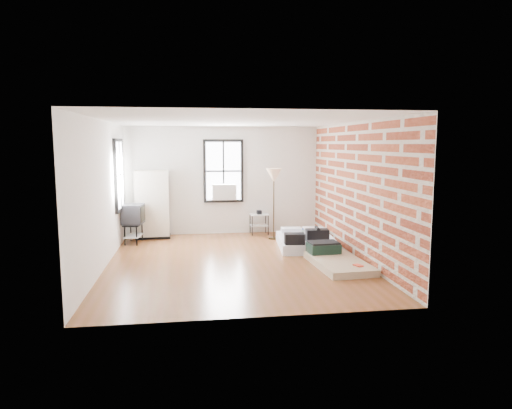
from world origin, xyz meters
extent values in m
plane|color=brown|center=(0.00, 0.00, 0.00)|extent=(6.00, 6.00, 0.00)
cube|color=silver|center=(0.00, 3.00, 1.40)|extent=(5.00, 0.01, 2.80)
cube|color=silver|center=(0.00, -3.00, 1.40)|extent=(5.00, 0.01, 2.80)
cube|color=silver|center=(-2.50, 0.00, 1.40)|extent=(0.01, 6.00, 2.80)
cube|color=brown|center=(2.50, 0.00, 1.40)|extent=(0.02, 6.00, 2.80)
cube|color=white|center=(0.00, 0.00, 2.80)|extent=(5.00, 6.00, 0.01)
cube|color=white|center=(0.00, 2.95, 1.65)|extent=(0.90, 0.02, 1.50)
cube|color=black|center=(-0.48, 2.97, 1.65)|extent=(0.07, 0.08, 1.64)
cube|color=black|center=(0.48, 2.97, 1.65)|extent=(0.07, 0.08, 1.64)
cube|color=black|center=(0.00, 2.97, 2.44)|extent=(0.90, 0.08, 0.07)
cube|color=black|center=(0.00, 2.97, 0.86)|extent=(0.90, 0.08, 0.07)
cube|color=black|center=(0.00, 2.94, 1.65)|extent=(0.04, 0.02, 1.50)
cube|color=black|center=(0.00, 2.94, 1.65)|extent=(0.90, 0.02, 0.04)
cube|color=silver|center=(0.00, 2.83, 1.12)|extent=(0.62, 0.30, 0.40)
cube|color=white|center=(-2.45, 1.80, 1.65)|extent=(0.02, 0.90, 1.50)
cube|color=black|center=(-2.47, 1.32, 1.65)|extent=(0.08, 0.07, 1.64)
cube|color=black|center=(-2.47, 2.29, 1.65)|extent=(0.08, 0.07, 1.64)
cube|color=black|center=(-2.47, 1.80, 2.44)|extent=(0.08, 0.90, 0.07)
cube|color=black|center=(-2.47, 1.80, 0.86)|extent=(0.08, 0.90, 0.07)
cube|color=black|center=(-2.44, 1.80, 1.65)|extent=(0.02, 0.04, 1.50)
cube|color=black|center=(-2.44, 1.80, 1.65)|extent=(0.02, 0.90, 0.04)
cube|color=white|center=(1.75, 1.08, 0.11)|extent=(1.41, 1.81, 0.22)
cube|color=white|center=(1.55, 1.77, 0.28)|extent=(0.52, 0.36, 0.11)
cube|color=white|center=(2.08, 1.71, 0.28)|extent=(0.52, 0.36, 0.11)
cube|color=black|center=(1.89, 0.66, 0.36)|extent=(0.52, 0.33, 0.27)
cylinder|color=black|center=(1.89, 0.66, 0.51)|extent=(0.10, 0.32, 0.07)
cube|color=black|center=(1.33, 0.45, 0.34)|extent=(0.45, 0.31, 0.23)
cylinder|color=silver|center=(1.66, 1.04, 0.32)|extent=(0.06, 0.06, 0.20)
cylinder|color=#1942B5|center=(1.66, 1.04, 0.43)|extent=(0.03, 0.03, 0.03)
cube|color=tan|center=(1.95, -0.66, 0.07)|extent=(0.99, 1.74, 0.13)
cube|color=black|center=(1.82, -0.04, 0.23)|extent=(0.65, 0.48, 0.20)
cube|color=black|center=(1.82, -0.04, 0.35)|extent=(0.61, 0.44, 0.04)
cube|color=red|center=(2.16, -1.13, 0.14)|extent=(0.17, 0.21, 0.02)
cube|color=black|center=(-1.81, 2.65, 0.03)|extent=(0.87, 0.52, 0.06)
cube|color=white|center=(-1.81, 2.65, 0.88)|extent=(0.83, 0.49, 1.64)
cylinder|color=black|center=(0.70, 2.55, 0.26)|extent=(0.02, 0.02, 0.53)
cylinder|color=black|center=(1.12, 2.56, 0.26)|extent=(0.02, 0.02, 0.53)
cylinder|color=black|center=(0.69, 2.88, 0.26)|extent=(0.02, 0.02, 0.53)
cylinder|color=black|center=(1.11, 2.89, 0.26)|extent=(0.02, 0.02, 0.53)
cube|color=silver|center=(0.90, 2.72, 0.53)|extent=(0.49, 0.40, 0.02)
cube|color=silver|center=(0.90, 2.72, 0.24)|extent=(0.47, 0.38, 0.02)
cube|color=black|center=(0.90, 2.72, 0.58)|extent=(0.12, 0.18, 0.10)
cylinder|color=#2F220F|center=(1.18, 2.09, 0.01)|extent=(0.25, 0.25, 0.03)
cylinder|color=#2F220F|center=(1.18, 2.09, 0.78)|extent=(0.03, 0.03, 1.51)
cone|color=#D4AC88|center=(1.18, 2.09, 1.59)|extent=(0.38, 0.38, 0.33)
cylinder|color=black|center=(-2.39, 1.83, 0.23)|extent=(0.03, 0.03, 0.46)
cylinder|color=black|center=(-2.12, 1.79, 0.23)|extent=(0.03, 0.03, 0.46)
cylinder|color=black|center=(-2.32, 2.37, 0.23)|extent=(0.03, 0.03, 0.46)
cylinder|color=black|center=(-2.05, 2.34, 0.23)|extent=(0.03, 0.03, 0.46)
cube|color=black|center=(-2.22, 2.08, 0.46)|extent=(0.45, 0.70, 0.03)
cube|color=silver|center=(-2.22, 2.08, 0.18)|extent=(0.43, 0.68, 0.02)
cube|color=black|center=(-2.22, 2.08, 0.70)|extent=(0.52, 0.59, 0.46)
cube|color=black|center=(-1.99, 2.05, 0.70)|extent=(0.08, 0.44, 0.37)
camera|label=1|loc=(-0.85, -8.90, 2.35)|focal=32.00mm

